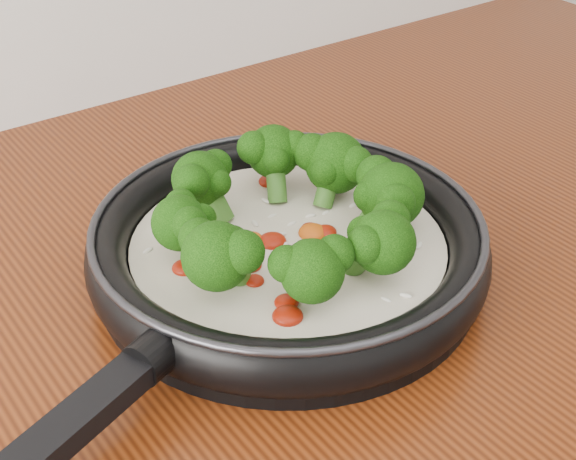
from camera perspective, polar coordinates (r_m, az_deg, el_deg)
skillet at (r=0.74m, az=-0.05°, el=-0.86°), size 0.59×0.46×0.11m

